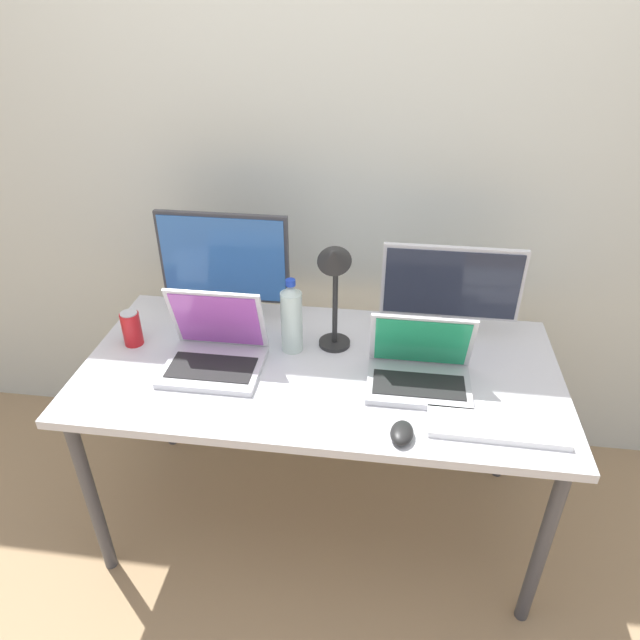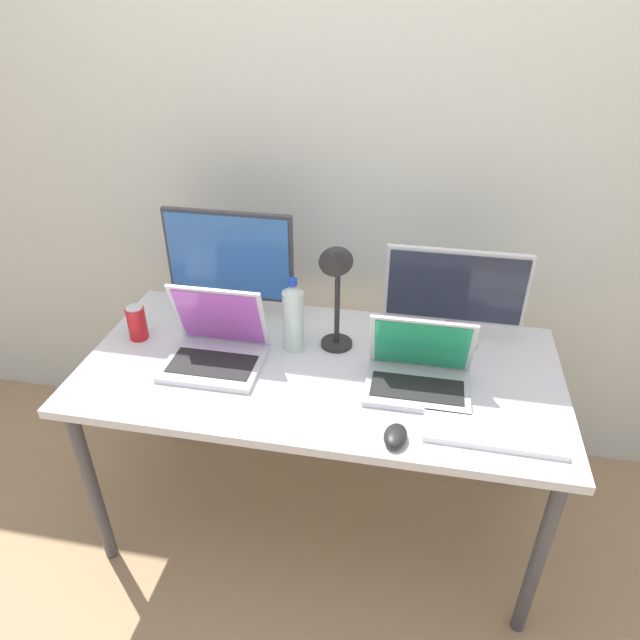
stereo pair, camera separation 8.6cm
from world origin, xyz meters
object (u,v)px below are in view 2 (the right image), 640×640
(monitor_center, at_px, (454,295))
(desk_lamp, at_px, (336,278))
(water_bottle, at_px, (293,317))
(laptop_silver, at_px, (216,345))
(laptop_secondary, at_px, (419,371))
(soda_can_near_keyboard, at_px, (137,323))
(monitor_left, at_px, (230,264))
(work_desk, at_px, (320,381))
(mouse_by_keyboard, at_px, (395,436))
(keyboard_main, at_px, (493,434))

(monitor_center, distance_m, desk_lamp, 0.43)
(water_bottle, bearing_deg, monitor_center, 15.89)
(laptop_silver, relative_size, laptop_secondary, 0.98)
(soda_can_near_keyboard, distance_m, desk_lamp, 0.74)
(monitor_left, relative_size, desk_lamp, 1.10)
(monitor_center, bearing_deg, soda_can_near_keyboard, -170.08)
(desk_lamp, bearing_deg, soda_can_near_keyboard, -176.43)
(work_desk, height_order, laptop_secondary, laptop_secondary)
(water_bottle, bearing_deg, desk_lamp, 1.52)
(laptop_secondary, distance_m, mouse_by_keyboard, 0.27)
(keyboard_main, bearing_deg, laptop_silver, 167.78)
(monitor_left, height_order, laptop_silver, monitor_left)
(monitor_center, xyz_separation_m, mouse_by_keyboard, (-0.15, -0.54, -0.17))
(desk_lamp, bearing_deg, keyboard_main, -32.79)
(mouse_by_keyboard, bearing_deg, monitor_left, 146.22)
(work_desk, bearing_deg, monitor_center, 29.40)
(laptop_silver, bearing_deg, keyboard_main, -13.07)
(mouse_by_keyboard, distance_m, soda_can_near_keyboard, 1.01)
(work_desk, bearing_deg, desk_lamp, 69.58)
(laptop_secondary, relative_size, water_bottle, 1.20)
(laptop_silver, distance_m, keyboard_main, 0.92)
(laptop_secondary, bearing_deg, water_bottle, 163.50)
(mouse_by_keyboard, relative_size, soda_can_near_keyboard, 0.79)
(monitor_center, xyz_separation_m, laptop_silver, (-0.77, -0.27, -0.12))
(mouse_by_keyboard, bearing_deg, soda_can_near_keyboard, 165.90)
(monitor_center, distance_m, water_bottle, 0.55)
(laptop_secondary, height_order, water_bottle, water_bottle)
(keyboard_main, relative_size, water_bottle, 1.45)
(monitor_center, bearing_deg, laptop_secondary, -109.13)
(soda_can_near_keyboard, bearing_deg, laptop_silver, -13.74)
(water_bottle, bearing_deg, laptop_secondary, -16.50)
(laptop_silver, height_order, water_bottle, water_bottle)
(monitor_left, distance_m, soda_can_near_keyboard, 0.39)
(laptop_secondary, xyz_separation_m, soda_can_near_keyboard, (-0.99, 0.09, 0.01))
(monitor_left, relative_size, mouse_by_keyboard, 4.72)
(laptop_silver, height_order, soda_can_near_keyboard, laptop_silver)
(monitor_left, xyz_separation_m, keyboard_main, (0.92, -0.48, -0.21))
(monitor_left, distance_m, laptop_secondary, 0.78)
(monitor_center, distance_m, laptop_secondary, 0.32)
(mouse_by_keyboard, bearing_deg, laptop_secondary, 85.91)
(water_bottle, relative_size, soda_can_near_keyboard, 2.15)
(laptop_secondary, xyz_separation_m, mouse_by_keyboard, (-0.05, -0.27, -0.04))
(monitor_center, relative_size, water_bottle, 1.75)
(soda_can_near_keyboard, height_order, desk_lamp, desk_lamp)
(work_desk, bearing_deg, laptop_secondary, -7.34)
(laptop_silver, bearing_deg, soda_can_near_keyboard, 166.26)
(monitor_left, height_order, mouse_by_keyboard, monitor_left)
(monitor_left, distance_m, water_bottle, 0.33)
(monitor_left, relative_size, water_bottle, 1.72)
(desk_lamp, bearing_deg, laptop_secondary, -24.42)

